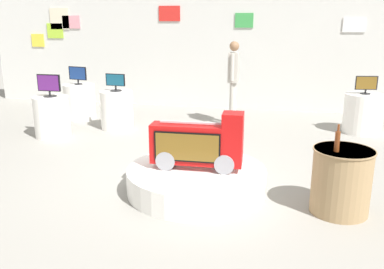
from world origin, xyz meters
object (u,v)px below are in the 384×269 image
at_px(tv_on_left_rear, 115,82).
at_px(display_pedestal_far_right, 363,113).
at_px(tv_on_center_rear, 49,85).
at_px(tv_on_right_rear, 78,74).
at_px(main_display_pedestal, 196,180).
at_px(novelty_firetruck_tv, 198,146).
at_px(display_pedestal_center_rear, 52,117).
at_px(tv_on_far_right, 366,84).
at_px(bottle_on_side_table, 337,141).
at_px(display_pedestal_left_rear, 117,110).
at_px(display_pedestal_right_rear, 80,101).
at_px(shopper_browsing_near_truck, 234,77).
at_px(side_table_round, 341,180).

xyz_separation_m(tv_on_left_rear, display_pedestal_far_right, (4.93, 0.75, -0.58)).
distance_m(tv_on_center_rear, tv_on_right_rear, 1.53).
relative_size(main_display_pedestal, novelty_firetruck_tv, 1.53).
xyz_separation_m(display_pedestal_center_rear, tv_on_far_right, (5.91, 1.60, 0.59)).
height_order(tv_on_right_rear, display_pedestal_far_right, tv_on_right_rear).
relative_size(display_pedestal_far_right, bottle_on_side_table, 2.51).
height_order(display_pedestal_left_rear, display_pedestal_right_rear, same).
distance_m(display_pedestal_left_rear, shopper_browsing_near_truck, 2.54).
bearing_deg(novelty_firetruck_tv, display_pedestal_right_rear, 134.81).
bearing_deg(novelty_firetruck_tv, tv_on_right_rear, 134.84).
xyz_separation_m(side_table_round, shopper_browsing_near_truck, (-1.75, 3.89, 0.65)).
relative_size(display_pedestal_left_rear, bottle_on_side_table, 2.51).
bearing_deg(display_pedestal_left_rear, side_table_round, -37.27).
xyz_separation_m(novelty_firetruck_tv, tv_on_far_right, (2.61, 3.60, 0.35)).
bearing_deg(tv_on_left_rear, display_pedestal_far_right, 8.59).
height_order(tv_on_left_rear, tv_on_far_right, tv_on_far_right).
height_order(display_pedestal_right_rear, tv_on_right_rear, tv_on_right_rear).
bearing_deg(display_pedestal_far_right, main_display_pedestal, -126.22).
height_order(tv_on_far_right, bottle_on_side_table, tv_on_far_right).
distance_m(display_pedestal_far_right, shopper_browsing_near_truck, 2.70).
distance_m(tv_on_left_rear, tv_on_far_right, 4.99).
distance_m(display_pedestal_left_rear, tv_on_center_rear, 1.44).
bearing_deg(tv_on_far_right, display_pedestal_left_rear, -171.50).
xyz_separation_m(tv_on_right_rear, shopper_browsing_near_truck, (3.50, 0.15, 0.03)).
xyz_separation_m(display_pedestal_center_rear, tv_on_center_rear, (-0.00, -0.00, 0.62)).
height_order(display_pedestal_right_rear, bottle_on_side_table, bottle_on_side_table).
height_order(tv_on_right_rear, side_table_round, tv_on_right_rear).
xyz_separation_m(display_pedestal_left_rear, bottle_on_side_table, (3.96, -3.19, 0.51)).
xyz_separation_m(tv_on_center_rear, display_pedestal_right_rear, (-0.21, 1.53, -0.62)).
relative_size(tv_on_right_rear, side_table_round, 0.59).
relative_size(novelty_firetruck_tv, bottle_on_side_table, 3.82).
height_order(tv_on_center_rear, display_pedestal_far_right, tv_on_center_rear).
relative_size(display_pedestal_far_right, tv_on_far_right, 1.86).
bearing_deg(main_display_pedestal, tv_on_left_rear, 128.80).
relative_size(display_pedestal_left_rear, display_pedestal_far_right, 1.00).
distance_m(display_pedestal_right_rear, side_table_round, 6.45).
bearing_deg(novelty_firetruck_tv, side_table_round, -7.39).
distance_m(main_display_pedestal, tv_on_left_rear, 3.75).
relative_size(tv_on_right_rear, bottle_on_side_table, 1.47).
distance_m(tv_on_right_rear, bottle_on_side_table, 6.42).
relative_size(novelty_firetruck_tv, tv_on_right_rear, 2.61).
distance_m(novelty_firetruck_tv, display_pedestal_left_rear, 3.69).
xyz_separation_m(novelty_firetruck_tv, display_pedestal_right_rear, (-3.50, 3.52, -0.24)).
relative_size(display_pedestal_center_rear, tv_on_far_right, 1.86).
height_order(display_pedestal_left_rear, side_table_round, display_pedestal_left_rear).
distance_m(tv_on_left_rear, shopper_browsing_near_truck, 2.45).
distance_m(display_pedestal_center_rear, shopper_browsing_near_truck, 3.75).
bearing_deg(side_table_round, tv_on_right_rear, 144.46).
distance_m(main_display_pedestal, display_pedestal_right_rear, 4.95).
xyz_separation_m(display_pedestal_left_rear, tv_on_right_rear, (-1.18, 0.65, 0.62)).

